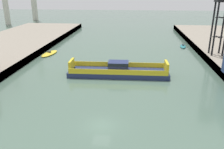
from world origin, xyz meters
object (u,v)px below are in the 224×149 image
chain_ferry (118,71)px  crane_tower (223,2)px  moored_boat_near_left (49,53)px  moored_boat_near_right (183,46)px

chain_ferry → crane_tower: bearing=29.1°
chain_ferry → moored_boat_near_left: bearing=143.3°
chain_ferry → crane_tower: (24.72, 13.74, 13.97)m
moored_boat_near_left → moored_boat_near_right: 43.13m
chain_ferry → moored_boat_near_right: (19.41, 29.55, -0.76)m
chain_ferry → moored_boat_near_left: 26.87m
moored_boat_near_right → crane_tower: size_ratio=0.36×
crane_tower → chain_ferry: bearing=-150.9°
moored_boat_near_right → chain_ferry: bearing=-123.3°
moored_boat_near_left → crane_tower: crane_tower is taller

